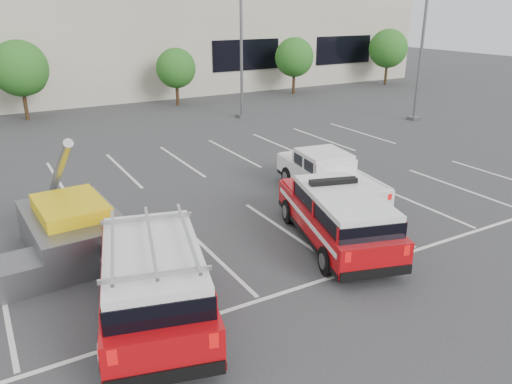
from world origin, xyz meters
TOP-DOWN VIEW (x-y plane):
  - ground at (0.00, 0.00)m, footprint 120.00×120.00m
  - stall_markings at (0.00, 4.50)m, footprint 23.00×15.00m
  - convention_building at (0.18, 31.86)m, footprint 60.00×16.99m
  - tree_mid_left at (-4.91, 22.05)m, footprint 3.37×3.37m
  - tree_mid_right at (5.09, 22.05)m, footprint 2.77×2.77m
  - tree_right at (15.09, 22.05)m, footprint 3.07×3.07m
  - tree_far_right at (25.09, 22.05)m, footprint 3.37×3.37m
  - light_pole_mid at (7.00, 16.00)m, footprint 0.90×0.60m
  - light_pole_right at (16.00, 10.00)m, footprint 0.90×0.60m
  - fire_chief_suv at (0.81, -1.34)m, footprint 3.43×5.75m
  - white_pickup at (3.00, 1.90)m, footprint 2.63×5.57m
  - ladder_suv at (-5.11, -2.22)m, footprint 3.55×5.97m
  - utility_rig at (-6.16, 1.97)m, footprint 3.53×4.31m

SIDE VIEW (x-z plane):
  - ground at x=0.00m, z-range 0.00..0.00m
  - stall_markings at x=0.00m, z-range 0.00..0.01m
  - white_pickup at x=3.00m, z-range -0.17..1.48m
  - utility_rig at x=-6.16m, z-range -1.06..2.48m
  - fire_chief_suv at x=0.81m, z-range -0.17..1.73m
  - ladder_suv at x=-5.11m, z-range -0.22..1.99m
  - tree_mid_right at x=5.09m, z-range 0.51..4.50m
  - tree_right at x=15.09m, z-range 0.56..4.98m
  - tree_mid_left at x=-4.91m, z-range 0.62..5.46m
  - tree_far_right at x=25.09m, z-range 0.62..5.46m
  - convention_building at x=0.18m, z-range -1.88..11.32m
  - light_pole_mid at x=7.00m, z-range 0.07..10.31m
  - light_pole_right at x=16.00m, z-range 0.07..10.31m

